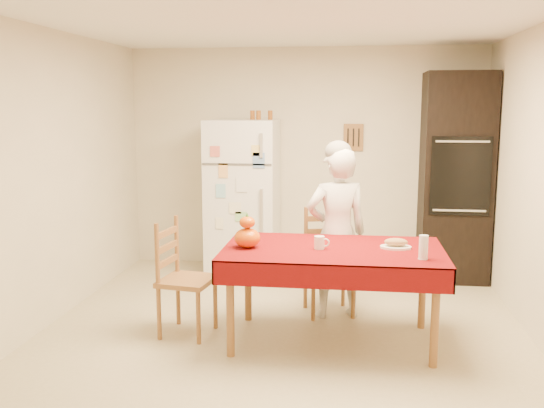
% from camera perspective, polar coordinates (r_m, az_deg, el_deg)
% --- Properties ---
extents(floor, '(4.50, 4.50, 0.00)m').
position_cam_1_polar(floor, '(5.04, 0.90, -12.38)').
color(floor, tan).
rests_on(floor, ground).
extents(room_shell, '(4.02, 4.52, 2.51)m').
position_cam_1_polar(room_shell, '(4.69, 0.96, 6.38)').
color(room_shell, beige).
rests_on(room_shell, ground).
extents(refrigerator, '(0.75, 0.74, 1.70)m').
position_cam_1_polar(refrigerator, '(6.71, -2.75, 0.65)').
color(refrigerator, white).
rests_on(refrigerator, floor).
extents(oven_cabinet, '(0.70, 0.62, 2.20)m').
position_cam_1_polar(oven_cabinet, '(6.71, 16.87, 2.41)').
color(oven_cabinet, black).
rests_on(oven_cabinet, floor).
extents(dining_table, '(1.70, 1.00, 0.76)m').
position_cam_1_polar(dining_table, '(4.76, 5.75, -4.95)').
color(dining_table, brown).
rests_on(dining_table, floor).
extents(chair_far, '(0.51, 0.50, 0.95)m').
position_cam_1_polar(chair_far, '(5.50, 5.25, -4.96)').
color(chair_far, brown).
rests_on(chair_far, floor).
extents(chair_left, '(0.46, 0.48, 0.95)m').
position_cam_1_polar(chair_left, '(5.01, -8.67, -6.46)').
color(chair_left, brown).
rests_on(chair_left, floor).
extents(seated_woman, '(0.63, 0.51, 1.50)m').
position_cam_1_polar(seated_woman, '(5.32, 6.11, -2.76)').
color(seated_woman, silver).
rests_on(seated_woman, floor).
extents(coffee_mug, '(0.08, 0.08, 0.10)m').
position_cam_1_polar(coffee_mug, '(4.69, 4.48, -3.64)').
color(coffee_mug, white).
rests_on(coffee_mug, dining_table).
extents(pumpkin_lower, '(0.20, 0.20, 0.15)m').
position_cam_1_polar(pumpkin_lower, '(4.72, -2.34, -3.20)').
color(pumpkin_lower, red).
rests_on(pumpkin_lower, dining_table).
extents(pumpkin_upper, '(0.12, 0.12, 0.09)m').
position_cam_1_polar(pumpkin_upper, '(4.70, -2.35, -1.74)').
color(pumpkin_upper, '#E66105').
rests_on(pumpkin_upper, pumpkin_lower).
extents(wine_glass, '(0.07, 0.07, 0.18)m').
position_cam_1_polar(wine_glass, '(4.50, 14.06, -3.97)').
color(wine_glass, white).
rests_on(wine_glass, dining_table).
extents(bread_plate, '(0.24, 0.24, 0.02)m').
position_cam_1_polar(bread_plate, '(4.80, 11.58, -4.00)').
color(bread_plate, white).
rests_on(bread_plate, dining_table).
extents(bread_loaf, '(0.18, 0.10, 0.06)m').
position_cam_1_polar(bread_loaf, '(4.79, 11.59, -3.53)').
color(bread_loaf, tan).
rests_on(bread_loaf, bread_plate).
extents(spice_jar_left, '(0.05, 0.05, 0.10)m').
position_cam_1_polar(spice_jar_left, '(6.67, -1.85, 8.36)').
color(spice_jar_left, brown).
rests_on(spice_jar_left, refrigerator).
extents(spice_jar_mid, '(0.05, 0.05, 0.10)m').
position_cam_1_polar(spice_jar_mid, '(6.66, -1.28, 8.37)').
color(spice_jar_mid, brown).
rests_on(spice_jar_mid, refrigerator).
extents(spice_jar_right, '(0.05, 0.05, 0.10)m').
position_cam_1_polar(spice_jar_right, '(6.64, -0.16, 8.37)').
color(spice_jar_right, brown).
rests_on(spice_jar_right, refrigerator).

